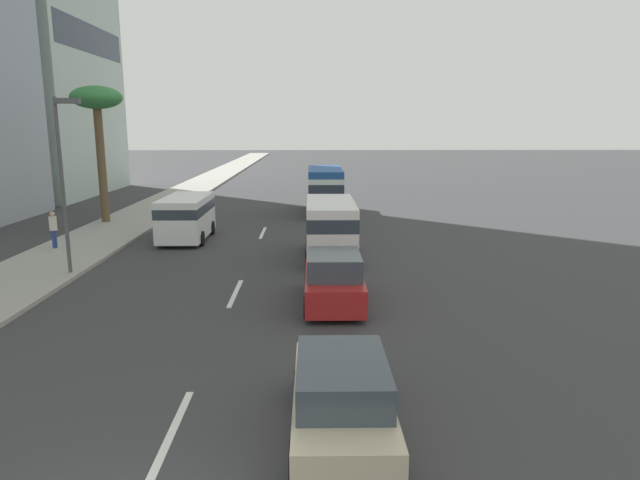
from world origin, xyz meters
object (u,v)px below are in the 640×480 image
at_px(pedestrian_mid_block, 53,228).
at_px(minibus_lead, 325,189).
at_px(van_second, 331,226).
at_px(car_sixth, 341,399).
at_px(van_fifth, 186,215).
at_px(street_lamp, 64,166).
at_px(car_fourth, 323,186).
at_px(car_third, 334,280).
at_px(palm_tree, 97,106).

bearing_deg(pedestrian_mid_block, minibus_lead, 10.80).
distance_m(van_second, car_sixth, 14.19).
xyz_separation_m(van_fifth, car_sixth, (-18.32, -6.85, -0.52)).
bearing_deg(minibus_lead, street_lamp, 147.19).
relative_size(van_second, car_fourth, 1.20).
bearing_deg(car_third, pedestrian_mid_block, 57.27).
relative_size(van_second, palm_tree, 0.69).
xyz_separation_m(van_second, car_fourth, (22.68, -0.16, -0.68)).
bearing_deg(van_fifth, car_third, 33.59).
height_order(car_third, pedestrian_mid_block, pedestrian_mid_block).
distance_m(car_fourth, car_sixth, 36.85).
bearing_deg(street_lamp, pedestrian_mid_block, 31.24).
bearing_deg(car_sixth, pedestrian_mid_block, 38.06).
height_order(minibus_lead, car_third, minibus_lead).
bearing_deg(palm_tree, car_sixth, -151.23).
distance_m(car_fourth, palm_tree, 19.94).
relative_size(van_second, car_third, 1.28).
relative_size(car_third, van_fifth, 0.86).
distance_m(pedestrian_mid_block, palm_tree, 9.25).
xyz_separation_m(van_fifth, palm_tree, (4.78, 5.83, 5.53)).
bearing_deg(van_second, van_fifth, 59.78).
xyz_separation_m(car_fourth, pedestrian_mid_block, (-21.01, 12.84, 0.33)).
xyz_separation_m(car_fourth, car_sixth, (-36.84, 0.44, -0.01)).
distance_m(car_third, car_fourth, 29.08).
height_order(car_fourth, pedestrian_mid_block, pedestrian_mid_block).
bearing_deg(street_lamp, car_fourth, -21.76).
height_order(car_fourth, van_fifth, van_fifth).
height_order(van_second, car_fourth, van_second).
bearing_deg(car_third, car_fourth, -0.56).
bearing_deg(van_second, street_lamp, 105.44).
relative_size(van_fifth, palm_tree, 0.62).
relative_size(minibus_lead, street_lamp, 0.95).
bearing_deg(street_lamp, palm_tree, 14.26).
distance_m(minibus_lead, street_lamp, 18.74).
height_order(van_fifth, pedestrian_mid_block, van_fifth).
height_order(minibus_lead, van_fifth, minibus_lead).
xyz_separation_m(pedestrian_mid_block, street_lamp, (-4.43, -2.68, 3.13)).
relative_size(van_fifth, car_sixth, 1.10).
distance_m(minibus_lead, car_sixth, 27.03).
relative_size(car_third, pedestrian_mid_block, 2.47).
bearing_deg(car_third, palm_tree, 39.94).
bearing_deg(van_fifth, minibus_lead, 140.37).
distance_m(car_fourth, van_fifth, 19.91).
bearing_deg(car_fourth, van_second, 179.59).
bearing_deg(minibus_lead, car_sixth, 179.26).
relative_size(car_third, car_fourth, 0.93).
bearing_deg(van_second, car_sixth, 178.88).
height_order(car_sixth, street_lamp, street_lamp).
bearing_deg(palm_tree, van_second, -124.58).
height_order(van_second, pedestrian_mid_block, van_second).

